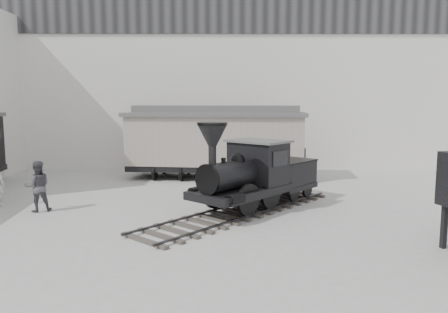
{
  "coord_description": "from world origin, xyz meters",
  "views": [
    {
      "loc": [
        0.78,
        -12.32,
        4.07
      ],
      "look_at": [
        0.88,
        4.16,
        2.0
      ],
      "focal_mm": 35.0,
      "sensor_mm": 36.0,
      "label": 1
    }
  ],
  "objects": [
    {
      "name": "ground",
      "position": [
        0.0,
        0.0,
        0.0
      ],
      "size": [
        90.0,
        90.0,
        0.0
      ],
      "primitive_type": "plane",
      "color": "#9E9E9B"
    },
    {
      "name": "north_wall",
      "position": [
        0.0,
        14.98,
        5.55
      ],
      "size": [
        34.0,
        2.51,
        11.0
      ],
      "color": "silver",
      "rests_on": "ground"
    },
    {
      "name": "locomotive",
      "position": [
        1.96,
        3.83,
        1.22
      ],
      "size": [
        7.76,
        8.29,
        3.3
      ],
      "rotation": [
        0.0,
        0.0,
        -0.73
      ],
      "color": "#3E3731",
      "rests_on": "ground"
    },
    {
      "name": "boxcar",
      "position": [
        0.47,
        10.77,
        2.03
      ],
      "size": [
        9.75,
        4.04,
        3.88
      ],
      "rotation": [
        0.0,
        0.0,
        -0.12
      ],
      "color": "black",
      "rests_on": "ground"
    },
    {
      "name": "visitor_b",
      "position": [
        -6.05,
        3.65,
        0.95
      ],
      "size": [
        1.14,
        1.05,
        1.9
      ],
      "primitive_type": "imported",
      "rotation": [
        0.0,
        0.0,
        3.58
      ],
      "color": "#47464D",
      "rests_on": "ground"
    }
  ]
}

